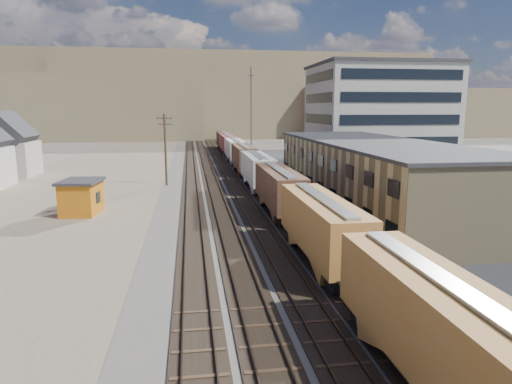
{
  "coord_description": "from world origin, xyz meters",
  "views": [
    {
      "loc": [
        -5.16,
        -22.8,
        10.75
      ],
      "look_at": [
        0.93,
        19.02,
        3.0
      ],
      "focal_mm": 32.0,
      "sensor_mm": 36.0,
      "label": 1
    }
  ],
  "objects": [
    {
      "name": "ground",
      "position": [
        0.0,
        0.0,
        0.0
      ],
      "size": [
        300.0,
        300.0,
        0.0
      ],
      "primitive_type": "plane",
      "color": "#6B6356",
      "rests_on": "ground"
    },
    {
      "name": "ballast_bed",
      "position": [
        0.0,
        50.0,
        0.03
      ],
      "size": [
        18.0,
        200.0,
        0.06
      ],
      "primitive_type": "cube",
      "color": "#4C4742",
      "rests_on": "ground"
    },
    {
      "name": "dirt_yard",
      "position": [
        -20.0,
        40.0,
        0.01
      ],
      "size": [
        24.0,
        180.0,
        0.03
      ],
      "primitive_type": "cube",
      "color": "#6D624B",
      "rests_on": "ground"
    },
    {
      "name": "asphalt_lot",
      "position": [
        22.0,
        35.0,
        0.02
      ],
      "size": [
        26.0,
        120.0,
        0.04
      ],
      "primitive_type": "cube",
      "color": "#232326",
      "rests_on": "ground"
    },
    {
      "name": "rail_tracks",
      "position": [
        -0.55,
        50.0,
        0.11
      ],
      "size": [
        11.4,
        200.0,
        0.24
      ],
      "color": "black",
      "rests_on": "ground"
    },
    {
      "name": "freight_train",
      "position": [
        3.8,
        44.98,
        2.79
      ],
      "size": [
        3.0,
        119.74,
        4.46
      ],
      "color": "black",
      "rests_on": "ground"
    },
    {
      "name": "warehouse",
      "position": [
        14.98,
        25.0,
        3.65
      ],
      "size": [
        12.4,
        40.4,
        7.25
      ],
      "color": "tan",
      "rests_on": "ground"
    },
    {
      "name": "office_tower",
      "position": [
        27.95,
        54.95,
        9.26
      ],
      "size": [
        22.6,
        18.6,
        18.45
      ],
      "color": "#9E998E",
      "rests_on": "ground"
    },
    {
      "name": "utility_pole_north",
      "position": [
        -8.5,
        42.0,
        5.3
      ],
      "size": [
        2.2,
        0.32,
        10.0
      ],
      "color": "#382619",
      "rests_on": "ground"
    },
    {
      "name": "radio_mast",
      "position": [
        6.0,
        60.0,
        9.12
      ],
      "size": [
        1.2,
        0.16,
        18.0
      ],
      "color": "black",
      "rests_on": "ground"
    },
    {
      "name": "hills_north",
      "position": [
        0.17,
        167.92,
        14.1
      ],
      "size": [
        265.0,
        80.0,
        32.0
      ],
      "color": "brown",
      "rests_on": "ground"
    },
    {
      "name": "maintenance_shed",
      "position": [
        -16.29,
        25.25,
        1.83
      ],
      "size": [
        4.31,
        5.29,
        3.58
      ],
      "color": "#C06912",
      "rests_on": "ground"
    },
    {
      "name": "parked_car_blue",
      "position": [
        25.6,
        58.99,
        0.8
      ],
      "size": [
        4.45,
        6.34,
        1.61
      ],
      "primitive_type": "imported",
      "rotation": [
        0.0,
        0.0,
        0.34
      ],
      "color": "navy",
      "rests_on": "ground"
    },
    {
      "name": "parked_car_far",
      "position": [
        31.33,
        48.22,
        0.86
      ],
      "size": [
        3.74,
        5.42,
        1.71
      ],
      "primitive_type": "imported",
      "rotation": [
        0.0,
        0.0,
        -0.38
      ],
      "color": "silver",
      "rests_on": "ground"
    }
  ]
}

